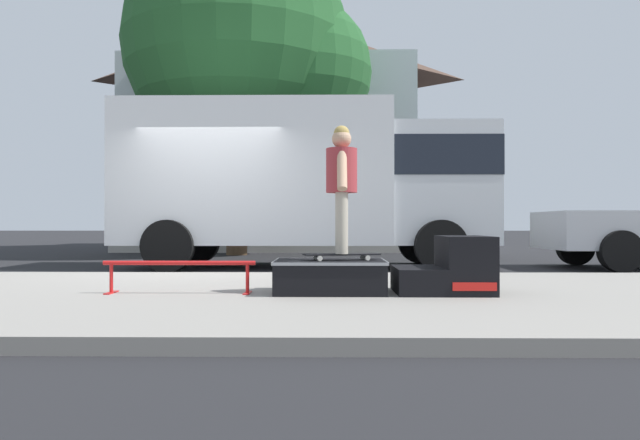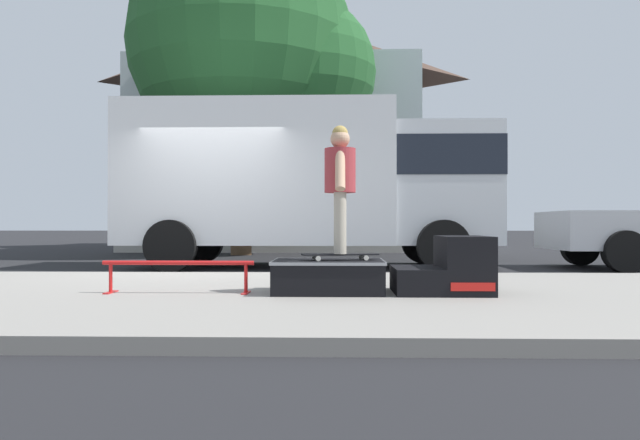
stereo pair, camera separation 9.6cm
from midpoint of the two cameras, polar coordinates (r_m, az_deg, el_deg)
name	(u,v)px [view 2 (the right image)]	position (r m, az deg, el deg)	size (l,w,h in m)	color
ground_plane	(197,277)	(9.44, -11.43, -5.40)	(140.00, 140.00, 0.00)	black
sidewalk_slab	(130,297)	(6.56, -17.40, -7.05)	(50.00, 5.00, 0.12)	gray
skate_box	(328,275)	(6.12, 1.26, -5.29)	(1.13, 0.82, 0.33)	black
kicker_ramp	(449,269)	(6.23, 12.70, -4.63)	(0.96, 0.84, 0.58)	black
grind_rail	(178,269)	(6.22, -13.02, -4.56)	(1.55, 0.28, 0.33)	red
skateboard	(340,255)	(6.10, 2.39, -3.35)	(0.81, 0.38, 0.07)	black
skater_kid	(340,178)	(6.11, 2.39, 4.03)	(0.32, 0.68, 1.31)	#B7AD99
box_truck	(310,178)	(11.40, -0.68, 4.01)	(6.91, 2.63, 3.05)	silver
street_tree_main	(255,51)	(16.68, -6.13, 15.83)	(6.63, 6.03, 8.68)	brown
house_behind	(282,129)	(21.57, -3.58, 8.70)	(9.54, 8.23, 8.40)	silver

